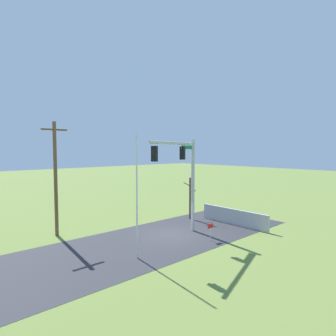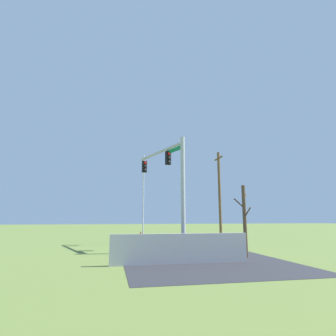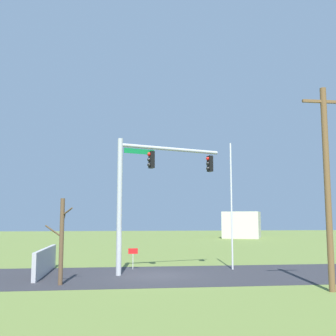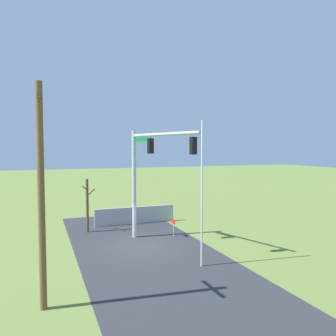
# 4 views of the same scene
# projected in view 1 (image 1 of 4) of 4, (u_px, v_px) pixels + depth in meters

# --- Properties ---
(ground_plane) EXTENTS (160.00, 160.00, 0.00)m
(ground_plane) POSITION_uv_depth(u_px,v_px,m) (172.00, 235.00, 21.42)
(ground_plane) COLOR olive
(road_surface) EXTENTS (28.00, 8.00, 0.01)m
(road_surface) POSITION_uv_depth(u_px,v_px,m) (128.00, 247.00, 18.77)
(road_surface) COLOR #2D2D33
(road_surface) RESTS_ON ground_plane
(sidewalk_corner) EXTENTS (6.00, 6.00, 0.01)m
(sidewalk_corner) POSITION_uv_depth(u_px,v_px,m) (201.00, 228.00, 23.27)
(sidewalk_corner) COLOR #B7B5AD
(sidewalk_corner) RESTS_ON ground_plane
(retaining_fence) EXTENTS (0.20, 6.55, 1.37)m
(retaining_fence) POSITION_uv_depth(u_px,v_px,m) (234.00, 217.00, 24.31)
(retaining_fence) COLOR #A8A8AD
(retaining_fence) RESTS_ON ground_plane
(signal_mast) EXTENTS (6.06, 2.24, 7.31)m
(signal_mast) POSITION_uv_depth(u_px,v_px,m) (184.00, 169.00, 20.93)
(signal_mast) COLOR #B2B5BA
(signal_mast) RESTS_ON ground_plane
(flagpole) EXTENTS (0.10, 0.10, 7.53)m
(flagpole) POSITION_uv_depth(u_px,v_px,m) (137.00, 196.00, 16.63)
(flagpole) COLOR silver
(flagpole) RESTS_ON ground_plane
(utility_pole) EXTENTS (1.90, 0.26, 8.58)m
(utility_pole) POSITION_uv_depth(u_px,v_px,m) (56.00, 177.00, 21.03)
(utility_pole) COLOR brown
(utility_pole) RESTS_ON ground_plane
(bare_tree) EXTENTS (1.27, 1.02, 3.89)m
(bare_tree) POSITION_uv_depth(u_px,v_px,m) (190.00, 198.00, 26.31)
(bare_tree) COLOR brown
(bare_tree) RESTS_ON ground_plane
(open_sign) EXTENTS (0.56, 0.04, 1.22)m
(open_sign) POSITION_uv_depth(u_px,v_px,m) (210.00, 228.00, 20.08)
(open_sign) COLOR silver
(open_sign) RESTS_ON ground_plane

